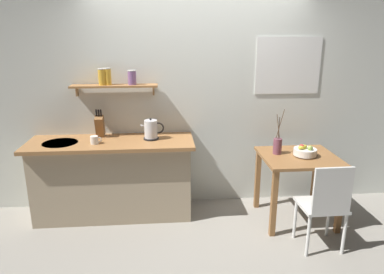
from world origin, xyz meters
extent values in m
plane|color=gray|center=(0.00, 0.00, 0.00)|extent=(14.00, 14.00, 0.00)
cube|color=silver|center=(0.20, 0.65, 1.35)|extent=(6.80, 0.10, 2.70)
cube|color=white|center=(1.06, 0.59, 1.69)|extent=(0.77, 0.01, 0.66)
cube|color=silver|center=(1.06, 0.60, 1.69)|extent=(0.71, 0.01, 0.60)
cube|color=tan|center=(-1.00, 0.32, 0.44)|extent=(1.74, 0.52, 0.87)
cube|color=#9E6B3D|center=(-1.00, 0.30, 0.89)|extent=(1.83, 0.63, 0.04)
cylinder|color=#B7BABF|center=(-1.54, 0.28, 0.91)|extent=(0.38, 0.38, 0.01)
cube|color=#9E6B3D|center=(-0.95, 0.49, 1.49)|extent=(0.96, 0.18, 0.02)
cube|color=#99754C|center=(-1.38, 0.57, 1.43)|extent=(0.02, 0.06, 0.12)
cube|color=#99754C|center=(-0.52, 0.57, 1.43)|extent=(0.02, 0.06, 0.12)
cylinder|color=gold|center=(-1.07, 0.49, 1.59)|extent=(0.09, 0.09, 0.17)
cylinder|color=silver|center=(-1.07, 0.49, 1.68)|extent=(0.09, 0.09, 0.01)
cylinder|color=gold|center=(-1.01, 0.49, 1.59)|extent=(0.07, 0.07, 0.18)
cylinder|color=silver|center=(-1.01, 0.49, 1.69)|extent=(0.07, 0.07, 0.01)
cylinder|color=#7F5689|center=(-0.75, 0.49, 1.58)|extent=(0.09, 0.09, 0.15)
cylinder|color=silver|center=(-0.75, 0.49, 1.66)|extent=(0.10, 0.10, 0.01)
cube|color=brown|center=(1.06, 0.04, 0.75)|extent=(0.82, 0.74, 0.03)
cube|color=brown|center=(0.70, -0.28, 0.37)|extent=(0.06, 0.06, 0.74)
cube|color=brown|center=(1.42, -0.28, 0.37)|extent=(0.06, 0.06, 0.74)
cube|color=brown|center=(0.70, 0.36, 0.37)|extent=(0.06, 0.06, 0.74)
cube|color=brown|center=(1.42, 0.36, 0.37)|extent=(0.06, 0.06, 0.74)
cube|color=silver|center=(1.10, -0.50, 0.44)|extent=(0.43, 0.39, 0.03)
cube|color=silver|center=(1.11, -0.68, 0.68)|extent=(0.37, 0.04, 0.45)
cylinder|color=silver|center=(1.28, -0.34, 0.22)|extent=(0.03, 0.03, 0.43)
cylinder|color=silver|center=(0.92, -0.34, 0.22)|extent=(0.03, 0.03, 0.43)
cylinder|color=silver|center=(1.28, -0.66, 0.22)|extent=(0.03, 0.03, 0.43)
cylinder|color=silver|center=(0.93, -0.66, 0.22)|extent=(0.03, 0.03, 0.43)
cylinder|color=silver|center=(1.12, 0.02, 0.78)|extent=(0.11, 0.11, 0.01)
cylinder|color=silver|center=(1.12, 0.02, 0.82)|extent=(0.25, 0.25, 0.07)
ellipsoid|color=yellow|center=(1.08, 0.02, 0.87)|extent=(0.15, 0.12, 0.04)
sphere|color=red|center=(1.07, 0.02, 0.88)|extent=(0.06, 0.06, 0.06)
sphere|color=#8EA84C|center=(1.15, -0.02, 0.87)|extent=(0.06, 0.06, 0.06)
cylinder|color=brown|center=(0.84, 0.13, 0.86)|extent=(0.09, 0.09, 0.17)
cylinder|color=brown|center=(0.83, 0.12, 1.08)|extent=(0.06, 0.02, 0.28)
cylinder|color=brown|center=(0.84, 0.12, 1.07)|extent=(0.01, 0.02, 0.24)
cylinder|color=brown|center=(0.85, 0.12, 1.11)|extent=(0.08, 0.01, 0.33)
cylinder|color=black|center=(-0.55, 0.33, 0.92)|extent=(0.17, 0.17, 0.02)
cylinder|color=silver|center=(-0.55, 0.33, 1.03)|extent=(0.15, 0.15, 0.20)
sphere|color=black|center=(-0.55, 0.33, 1.14)|extent=(0.02, 0.02, 0.02)
cone|color=silver|center=(-0.64, 0.33, 1.07)|extent=(0.04, 0.04, 0.04)
torus|color=black|center=(-0.47, 0.33, 1.04)|extent=(0.13, 0.02, 0.13)
cube|color=brown|center=(-1.14, 0.48, 1.04)|extent=(0.09, 0.17, 0.25)
cylinder|color=black|center=(-1.16, 0.46, 1.20)|extent=(0.02, 0.04, 0.08)
cylinder|color=black|center=(-1.14, 0.46, 1.20)|extent=(0.02, 0.04, 0.08)
cylinder|color=black|center=(-1.11, 0.46, 1.20)|extent=(0.02, 0.04, 0.08)
cylinder|color=white|center=(-1.16, 0.21, 0.95)|extent=(0.08, 0.08, 0.09)
torus|color=white|center=(-1.11, 0.21, 0.96)|extent=(0.06, 0.01, 0.06)
camera|label=1|loc=(-0.42, -3.49, 2.06)|focal=32.96mm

